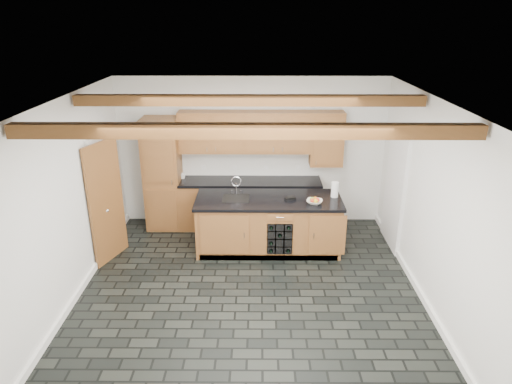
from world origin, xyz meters
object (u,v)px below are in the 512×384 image
at_px(fruit_bowl, 314,202).
at_px(paper_towel, 335,190).
at_px(island, 269,224).
at_px(kitchen_scale, 290,198).

bearing_deg(fruit_bowl, paper_towel, 39.06).
xyz_separation_m(island, kitchen_scale, (0.35, -0.02, 0.49)).
distance_m(kitchen_scale, paper_towel, 0.78).
xyz_separation_m(island, paper_towel, (1.11, 0.11, 0.60)).
height_order(fruit_bowl, paper_towel, paper_towel).
height_order(island, fruit_bowl, fruit_bowl).
bearing_deg(paper_towel, kitchen_scale, -170.46).
relative_size(island, paper_towel, 9.53).
relative_size(kitchen_scale, fruit_bowl, 0.77).
relative_size(island, kitchen_scale, 12.58).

